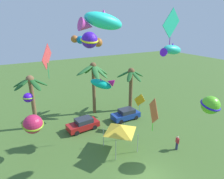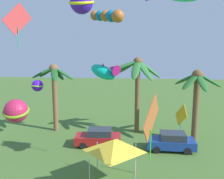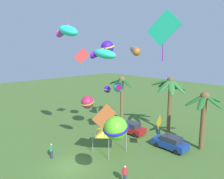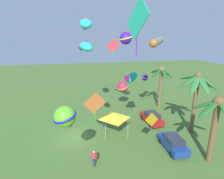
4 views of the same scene
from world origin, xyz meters
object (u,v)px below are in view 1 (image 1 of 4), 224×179
object	(u,v)px
kite_tube_9	(88,41)
kite_ball_10	(210,105)
palm_tree_0	(93,74)
kite_diamond_1	(171,24)
kite_fish_3	(102,84)
parked_car_0	(83,124)
palm_tree_1	(31,90)
kite_ball_6	(33,124)
festival_tent	(120,128)
kite_diamond_0	(140,100)
kite_diamond_2	(47,57)
parked_car_1	(126,114)
kite_fish_11	(171,50)
kite_diamond_7	(154,111)
spectator_0	(177,143)
kite_ball_5	(28,98)
palm_tree_2	(131,79)
kite_fish_4	(101,21)
kite_ball_8	(89,40)

from	to	relation	value
kite_tube_9	kite_ball_10	bearing A→B (deg)	-54.64
palm_tree_0	kite_diamond_1	world-z (taller)	kite_diamond_1
kite_fish_3	parked_car_0	bearing A→B (deg)	106.84
palm_tree_1	kite_ball_6	world-z (taller)	palm_tree_1
festival_tent	kite_fish_3	xyz separation A→B (m)	(-0.91, 2.20, 4.34)
kite_diamond_0	kite_ball_10	bearing A→B (deg)	-76.57
palm_tree_0	kite_fish_3	size ratio (longest dim) A/B	2.91
kite_diamond_2	festival_tent	bearing A→B (deg)	-10.15
kite_fish_3	parked_car_1	bearing A→B (deg)	31.84
kite_fish_11	kite_diamond_7	bearing A→B (deg)	136.40
kite_diamond_1	kite_fish_11	xyz separation A→B (m)	(-3.29, -3.55, -2.01)
palm_tree_0	kite_ball_10	size ratio (longest dim) A/B	3.48
parked_car_0	kite_tube_9	world-z (taller)	kite_tube_9
spectator_0	kite_fish_3	world-z (taller)	kite_fish_3
palm_tree_0	kite_ball_5	xyz separation A→B (m)	(-8.96, -2.86, -0.84)
kite_ball_6	kite_diamond_7	xyz separation A→B (m)	(9.93, -5.52, 1.33)
kite_ball_5	kite_ball_10	size ratio (longest dim) A/B	0.71
kite_tube_9	kite_fish_11	distance (m)	9.28
kite_diamond_0	kite_ball_10	size ratio (longest dim) A/B	1.05
kite_diamond_1	kite_ball_6	bearing A→B (deg)	169.08
spectator_0	kite_diamond_0	xyz separation A→B (m)	(-0.74, 5.73, 2.92)
kite_fish_3	palm_tree_2	bearing A→B (deg)	36.75
parked_car_1	kite_tube_9	bearing A→B (deg)	-178.17
parked_car_0	kite_diamond_7	size ratio (longest dim) A/B	1.21
palm_tree_1	kite_ball_5	world-z (taller)	palm_tree_1
kite_fish_4	kite_ball_6	distance (m)	11.76
palm_tree_0	kite_diamond_2	distance (m)	12.06
kite_ball_5	kite_diamond_2	bearing A→B (deg)	-76.09
kite_ball_6	festival_tent	bearing A→B (deg)	-20.99
palm_tree_0	parked_car_0	distance (m)	7.18
palm_tree_1	kite_ball_8	xyz separation A→B (m)	(4.72, -7.26, 6.16)
parked_car_1	kite_ball_5	size ratio (longest dim) A/B	2.53
kite_diamond_0	kite_ball_10	world-z (taller)	kite_ball_10
palm_tree_2	kite_diamond_1	distance (m)	10.82
palm_tree_2	parked_car_1	size ratio (longest dim) A/B	1.67
kite_fish_3	kite_fish_4	world-z (taller)	kite_fish_4
palm_tree_0	kite_diamond_0	bearing A→B (deg)	-65.29
kite_ball_6	kite_ball_10	xyz separation A→B (m)	(14.17, -8.21, 2.07)
festival_tent	kite_fish_4	world-z (taller)	kite_fish_4
parked_car_1	kite_tube_9	world-z (taller)	kite_tube_9
palm_tree_1	kite_ball_5	distance (m)	2.54
kite_diamond_1	kite_fish_4	size ratio (longest dim) A/B	1.26
parked_car_0	kite_diamond_0	size ratio (longest dim) A/B	1.77
palm_tree_2	kite_tube_9	world-z (taller)	kite_tube_9
parked_car_0	kite_fish_3	size ratio (longest dim) A/B	1.56
kite_diamond_1	kite_ball_5	size ratio (longest dim) A/B	2.67
kite_fish_3	kite_fish_4	distance (m)	8.13
palm_tree_1	kite_ball_10	distance (m)	19.51
kite_fish_3	kite_ball_5	distance (m)	8.27
palm_tree_0	palm_tree_2	xyz separation A→B (m)	(5.31, -1.68, -1.08)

